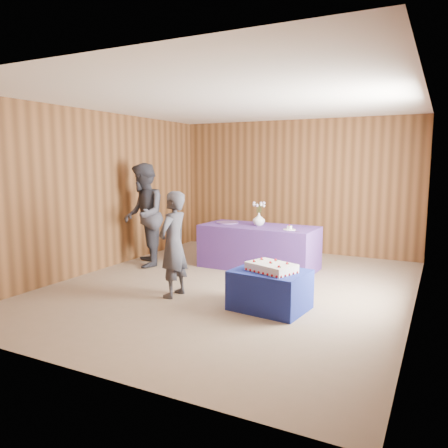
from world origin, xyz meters
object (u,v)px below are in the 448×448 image
Objects in this scene: cake_table at (270,290)px; vase at (259,219)px; guest_left at (173,244)px; guest_right at (144,215)px; serving_table at (259,247)px; sheet_cake at (271,267)px.

vase reaches higher than cake_table.
guest_left reaches higher than cake_table.
vase is 0.12× the size of guest_right.
guest_right reaches higher than serving_table.
guest_left is at bearing -100.05° from serving_table.
guest_left is at bearing -169.47° from cake_table.
vase is 0.15× the size of guest_left.
serving_table is 2.21m from sheet_cake.
vase is 2.11m from guest_left.
sheet_cake is at bearing -61.77° from serving_table.
cake_table is 3.15m from guest_right.
vase reaches higher than sheet_cake.
guest_right is (-1.88, -0.79, 0.06)m from vase.
guest_right is at bearing 177.63° from sheet_cake.
guest_left is (-0.43, -2.04, 0.36)m from serving_table.
guest_right is (-2.84, 1.18, 0.67)m from cake_table.
serving_table is 1.37× the size of guest_left.
sheet_cake is 3.14m from guest_right.
cake_table is 1.47m from guest_left.
sheet_cake is 0.38× the size of guest_right.
guest_left is 0.80× the size of guest_right.
serving_table is 0.49m from vase.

